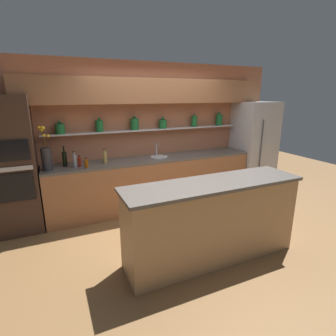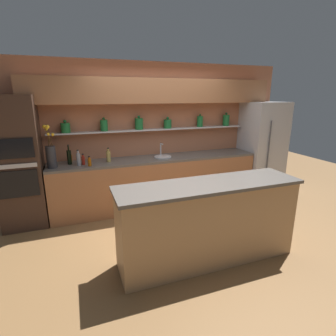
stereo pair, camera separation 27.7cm
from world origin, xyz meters
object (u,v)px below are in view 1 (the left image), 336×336
oven_tower (13,166)px  bottle_spirit_0 (105,157)px  sink_fixture (159,156)px  bottle_sauce_2 (79,162)px  flower_vase (46,157)px  bottle_sauce_4 (65,160)px  refrigerator (253,147)px  bottle_wine_1 (65,159)px  bottle_spirit_3 (75,160)px  bottle_sauce_5 (86,164)px

oven_tower → bottle_spirit_0: bearing=0.5°
sink_fixture → bottle_sauce_2: sink_fixture is taller
oven_tower → bottle_sauce_2: size_ratio=11.21×
flower_vase → bottle_sauce_4: size_ratio=3.88×
refrigerator → flower_vase: bearing=-179.4°
bottle_wine_1 → bottle_sauce_4: bearing=85.1°
bottle_spirit_0 → refrigerator: bearing=-0.9°
bottle_spirit_3 → bottle_spirit_0: bearing=9.0°
oven_tower → refrigerator: bearing=-0.5°
oven_tower → bottle_spirit_3: oven_tower is taller
bottle_spirit_0 → bottle_sauce_5: (-0.33, -0.18, -0.03)m
flower_vase → sink_fixture: bearing=2.8°
oven_tower → flower_vase: 0.48m
bottle_sauce_4 → flower_vase: bearing=-135.8°
refrigerator → bottle_sauce_4: bearing=176.6°
sink_fixture → bottle_spirit_3: 1.47m
flower_vase → bottle_spirit_0: bearing=5.8°
refrigerator → sink_fixture: 2.17m
sink_fixture → bottle_spirit_0: (-0.98, -0.00, 0.08)m
bottle_sauce_4 → bottle_sauce_5: 0.46m
bottle_sauce_5 → oven_tower: bearing=170.4°
oven_tower → bottle_spirit_0: oven_tower is taller
sink_fixture → bottle_spirit_3: bearing=-177.0°
bottle_spirit_3 → bottle_sauce_5: (0.16, -0.11, -0.04)m
refrigerator → bottle_spirit_0: (-3.15, 0.05, 0.07)m
bottle_spirit_3 → bottle_sauce_5: 0.20m
bottle_wine_1 → bottle_sauce_2: (0.21, -0.09, -0.05)m
flower_vase → bottle_spirit_3: (0.40, 0.01, -0.10)m
sink_fixture → oven_tower: bearing=-179.7°
sink_fixture → bottle_sauce_2: (-1.39, -0.06, 0.05)m
refrigerator → bottle_spirit_0: 3.15m
oven_tower → bottle_wine_1: size_ratio=6.18×
sink_fixture → bottle_wine_1: 1.61m
bottle_sauce_4 → bottle_sauce_5: bottle_sauce_4 is taller
oven_tower → bottle_spirit_3: bearing=-4.4°
flower_vase → bottle_sauce_5: flower_vase is taller
bottle_spirit_3 → refrigerator: bearing=0.5°
sink_fixture → bottle_sauce_2: 1.39m
oven_tower → sink_fixture: (2.32, 0.01, -0.07)m
refrigerator → bottle_spirit_3: refrigerator is taller
sink_fixture → bottle_sauce_4: bearing=173.8°
bottle_spirit_3 → bottle_sauce_4: 0.28m
flower_vase → bottle_wine_1: (0.26, 0.13, -0.08)m
oven_tower → bottle_spirit_3: 0.86m
bottle_sauce_5 → flower_vase: bearing=170.4°
oven_tower → flower_vase: oven_tower is taller
sink_fixture → bottle_wine_1: size_ratio=0.97×
sink_fixture → bottle_sauce_5: sink_fixture is taller
bottle_spirit_0 → bottle_sauce_4: size_ratio=1.39×
flower_vase → bottle_spirit_3: flower_vase is taller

